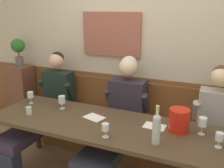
{
  "coord_description": "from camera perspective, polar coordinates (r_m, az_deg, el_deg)",
  "views": [
    {
      "loc": [
        0.95,
        -1.88,
        1.83
      ],
      "look_at": [
        -0.06,
        0.46,
        1.05
      ],
      "focal_mm": 40.14,
      "sensor_mm": 36.0,
      "label": 1
    }
  ],
  "objects": [
    {
      "name": "room_wall_back",
      "position": [
        3.15,
        5.53,
        9.1
      ],
      "size": [
        6.8,
        0.12,
        2.8
      ],
      "color": "#C2B29B",
      "rests_on": "ground"
    },
    {
      "name": "wood_wainscot_panel",
      "position": [
        3.35,
        4.86,
        -6.58
      ],
      "size": [
        6.8,
        0.03,
        0.99
      ],
      "primitive_type": "cube",
      "color": "brown",
      "rests_on": "ground"
    },
    {
      "name": "wall_bench",
      "position": [
        3.26,
        3.56,
        -11.39
      ],
      "size": [
        2.78,
        0.42,
        0.94
      ],
      "color": "brown",
      "rests_on": "ground"
    },
    {
      "name": "dining_table",
      "position": [
        2.56,
        -1.28,
        -10.43
      ],
      "size": [
        2.48,
        0.77,
        0.72
      ],
      "color": "#493725",
      "rests_on": "ground"
    },
    {
      "name": "person_right_seat",
      "position": [
        3.3,
        -15.2,
        -5.21
      ],
      "size": [
        0.5,
        1.19,
        1.28
      ],
      "color": "#242C41",
      "rests_on": "ground"
    },
    {
      "name": "person_center_left_seat",
      "position": [
        2.83,
        1.56,
        -7.87
      ],
      "size": [
        0.53,
        1.2,
        1.29
      ],
      "color": "#252530",
      "rests_on": "ground"
    },
    {
      "name": "person_center_right_seat",
      "position": [
        2.66,
        22.13,
        -11.21
      ],
      "size": [
        0.48,
        1.19,
        1.27
      ],
      "color": "#232F31",
      "rests_on": "ground"
    },
    {
      "name": "ice_bucket",
      "position": [
        2.42,
        15.01,
        -7.95
      ],
      "size": [
        0.19,
        0.19,
        0.22
      ],
      "primitive_type": "cylinder",
      "color": "red",
      "rests_on": "dining_table"
    },
    {
      "name": "wine_bottle_green_tall",
      "position": [
        2.15,
        10.07,
        -9.83
      ],
      "size": [
        0.07,
        0.07,
        0.34
      ],
      "color": "#B8C3C0",
      "rests_on": "dining_table"
    },
    {
      "name": "wine_glass_mid_left",
      "position": [
        2.27,
        23.28,
        -11.11
      ],
      "size": [
        0.07,
        0.07,
        0.13
      ],
      "color": "silver",
      "rests_on": "dining_table"
    },
    {
      "name": "wine_glass_mid_right",
      "position": [
        2.58,
        14.38,
        -6.52
      ],
      "size": [
        0.06,
        0.06,
        0.14
      ],
      "color": "silver",
      "rests_on": "dining_table"
    },
    {
      "name": "wine_glass_center_rear",
      "position": [
        2.9,
        -11.36,
        -3.65
      ],
      "size": [
        0.08,
        0.08,
        0.15
      ],
      "color": "silver",
      "rests_on": "dining_table"
    },
    {
      "name": "wine_glass_near_bucket",
      "position": [
        2.42,
        19.91,
        -8.29
      ],
      "size": [
        0.08,
        0.08,
        0.16
      ],
      "color": "silver",
      "rests_on": "dining_table"
    },
    {
      "name": "wine_glass_by_bottle",
      "position": [
        3.15,
        -18.07,
        -2.48
      ],
      "size": [
        0.07,
        0.07,
        0.14
      ],
      "color": "silver",
      "rests_on": "dining_table"
    },
    {
      "name": "wine_glass_center_front",
      "position": [
        2.24,
        -1.51,
        -9.88
      ],
      "size": [
        0.07,
        0.07,
        0.13
      ],
      "color": "silver",
      "rests_on": "dining_table"
    },
    {
      "name": "water_tumbler_left",
      "position": [
        2.86,
        -18.4,
        -5.76
      ],
      "size": [
        0.06,
        0.06,
        0.08
      ],
      "primitive_type": "cylinder",
      "color": "silver",
      "rests_on": "dining_table"
    },
    {
      "name": "tasting_sheet_left_guest",
      "position": [
        2.66,
        -4.07,
        -7.57
      ],
      "size": [
        0.24,
        0.2,
        0.0
      ],
      "primitive_type": "cube",
      "rotation": [
        0.0,
        0.0,
        -0.29
      ],
      "color": "white",
      "rests_on": "dining_table"
    },
    {
      "name": "tasting_sheet_right_guest",
      "position": [
        2.5,
        9.66,
        -9.46
      ],
      "size": [
        0.22,
        0.16,
        0.0
      ],
      "primitive_type": "cube",
      "rotation": [
        0.0,
        0.0,
        -0.04
      ],
      "color": "white",
      "rests_on": "dining_table"
    },
    {
      "name": "corner_pedestal",
      "position": [
        4.03,
        -19.46,
        -3.18
      ],
      "size": [
        0.28,
        0.28,
        1.01
      ],
      "primitive_type": "cube",
      "color": "brown",
      "rests_on": "ground"
    },
    {
      "name": "potted_plant",
      "position": [
        3.85,
        -20.58,
        7.57
      ],
      "size": [
        0.2,
        0.2,
        0.4
      ],
      "color": "#5B514D",
      "rests_on": "corner_pedestal"
    }
  ]
}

